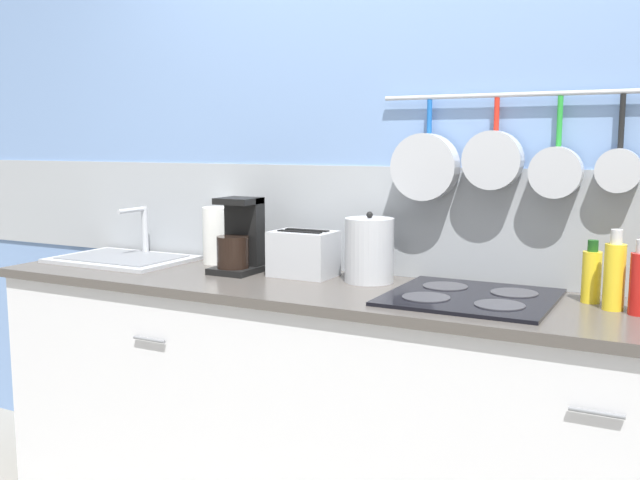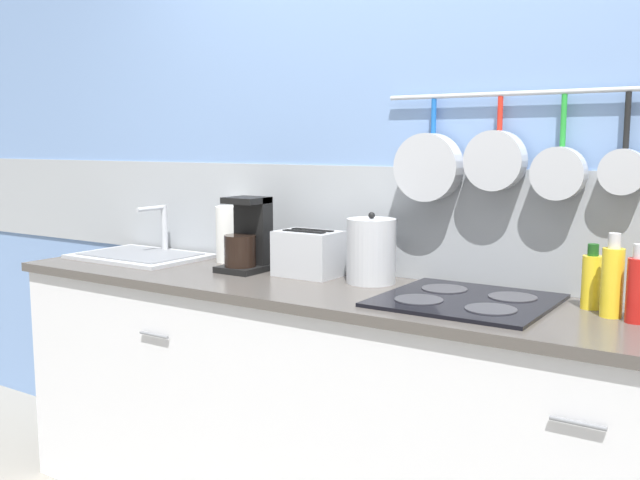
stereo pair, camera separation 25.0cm
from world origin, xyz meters
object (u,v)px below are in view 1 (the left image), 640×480
coffee_maker (239,241)px  bottle_olive_oil (614,275)px  kettle (369,250)px  bottle_dish_soap (640,282)px  toaster (303,254)px  bottle_hot_sauce (591,275)px  paper_towel_roll (217,235)px

coffee_maker → bottle_olive_oil: coffee_maker is taller
kettle → bottle_dish_soap: bearing=-5.9°
coffee_maker → bottle_olive_oil: size_ratio=1.19×
bottle_olive_oil → bottle_dish_soap: bearing=-24.3°
coffee_maker → bottle_dish_soap: bearing=-1.6°
toaster → bottle_hot_sauce: size_ratio=1.27×
toaster → bottle_olive_oil: (1.10, -0.05, 0.02)m
coffee_maker → toaster: (0.26, 0.04, -0.04)m
coffee_maker → bottle_olive_oil: (1.36, -0.01, -0.01)m
paper_towel_roll → kettle: 0.73m
coffee_maker → bottle_hot_sauce: 1.28m
paper_towel_roll → coffee_maker: size_ratio=0.81×
kettle → bottle_hot_sauce: size_ratio=1.29×
coffee_maker → kettle: size_ratio=1.14×
bottle_olive_oil → bottle_dish_soap: size_ratio=1.10×
toaster → bottle_hot_sauce: bottle_hot_sauce is taller
bottle_olive_oil → bottle_dish_soap: (0.07, -0.03, -0.01)m
bottle_hot_sauce → bottle_olive_oil: 0.11m
toaster → bottle_dish_soap: bottle_dish_soap is taller
coffee_maker → toaster: bearing=9.6°
bottle_olive_oil → kettle: bearing=175.8°
bottle_hot_sauce → bottle_olive_oil: (0.07, -0.07, 0.02)m
bottle_dish_soap → paper_towel_roll: bearing=174.3°
kettle → bottle_olive_oil: size_ratio=1.05×
toaster → kettle: bearing=2.5°
paper_towel_roll → coffee_maker: coffee_maker is taller
bottle_hot_sauce → bottle_olive_oil: bottle_olive_oil is taller
toaster → bottle_dish_soap: 1.17m
paper_towel_roll → bottle_olive_oil: size_ratio=0.96×
kettle → paper_towel_roll: bearing=174.6°
kettle → bottle_dish_soap: size_ratio=1.15×
paper_towel_roll → toaster: 0.47m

